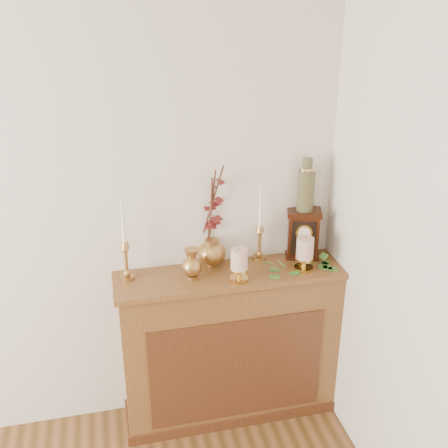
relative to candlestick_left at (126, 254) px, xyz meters
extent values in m
cube|color=brown|center=(0.54, -0.05, -0.62)|extent=(1.20, 0.30, 0.90)
cube|color=#582E19|center=(0.54, -0.20, -0.67)|extent=(0.96, 0.01, 0.63)
cube|color=brown|center=(0.54, -0.05, -0.16)|extent=(1.24, 0.34, 0.03)
cube|color=#582E19|center=(0.54, -0.05, -1.04)|extent=(1.23, 0.33, 0.06)
cylinder|color=tan|center=(0.00, 0.00, -0.13)|extent=(0.07, 0.07, 0.02)
sphere|color=tan|center=(0.00, 0.00, -0.11)|extent=(0.04, 0.04, 0.04)
cylinder|color=tan|center=(0.00, 0.00, -0.04)|extent=(0.02, 0.02, 0.13)
sphere|color=tan|center=(0.00, 0.00, 0.03)|extent=(0.03, 0.03, 0.03)
cone|color=tan|center=(0.00, 0.00, 0.05)|extent=(0.05, 0.05, 0.04)
cone|color=white|center=(0.00, 0.00, 0.18)|extent=(0.02, 0.02, 0.23)
cylinder|color=tan|center=(0.73, 0.06, -0.13)|extent=(0.07, 0.07, 0.02)
sphere|color=tan|center=(0.73, 0.06, -0.11)|extent=(0.04, 0.04, 0.04)
cylinder|color=tan|center=(0.73, 0.06, -0.05)|extent=(0.02, 0.02, 0.12)
sphere|color=tan|center=(0.73, 0.06, 0.02)|extent=(0.03, 0.03, 0.03)
cone|color=tan|center=(0.73, 0.06, 0.05)|extent=(0.05, 0.05, 0.04)
cone|color=white|center=(0.73, 0.06, 0.17)|extent=(0.02, 0.02, 0.22)
cylinder|color=tan|center=(0.33, -0.07, -0.13)|extent=(0.05, 0.05, 0.02)
sphere|color=tan|center=(0.33, -0.07, -0.07)|extent=(0.11, 0.11, 0.11)
cone|color=tan|center=(0.33, -0.07, 0.00)|extent=(0.08, 0.08, 0.05)
cylinder|color=tan|center=(0.46, 0.06, -0.14)|extent=(0.07, 0.07, 0.01)
ellipsoid|color=tan|center=(0.46, 0.06, -0.07)|extent=(0.15, 0.15, 0.13)
cylinder|color=tan|center=(0.46, 0.06, -0.01)|extent=(0.07, 0.07, 0.03)
cylinder|color=#472819|center=(0.46, 0.07, 0.18)|extent=(0.01, 0.10, 0.37)
cylinder|color=#472819|center=(0.46, 0.07, 0.20)|extent=(0.04, 0.07, 0.40)
cylinder|color=#472819|center=(0.47, 0.07, 0.21)|extent=(0.10, 0.11, 0.42)
cylinder|color=gold|center=(0.56, -0.15, -0.13)|extent=(0.10, 0.10, 0.02)
cylinder|color=gold|center=(0.56, -0.15, -0.11)|extent=(0.02, 0.02, 0.04)
cylinder|color=gold|center=(0.56, -0.15, -0.08)|extent=(0.09, 0.09, 0.01)
cylinder|color=beige|center=(0.56, -0.15, -0.02)|extent=(0.09, 0.09, 0.11)
cylinder|color=#472819|center=(0.56, -0.15, 0.04)|extent=(0.00, 0.00, 0.01)
cylinder|color=gold|center=(0.93, -0.11, -0.13)|extent=(0.10, 0.10, 0.02)
cylinder|color=gold|center=(0.93, -0.11, -0.10)|extent=(0.02, 0.02, 0.05)
cylinder|color=gold|center=(0.93, -0.11, -0.08)|extent=(0.10, 0.10, 0.01)
cylinder|color=beige|center=(0.93, -0.11, -0.01)|extent=(0.09, 0.09, 0.11)
cylinder|color=#472819|center=(0.93, -0.11, 0.05)|extent=(0.00, 0.00, 0.01)
cube|color=#3C6F2A|center=(0.98, -0.12, -0.14)|extent=(0.06, 0.05, 0.00)
cube|color=#3C6F2A|center=(1.04, -0.10, -0.14)|extent=(0.05, 0.06, 0.00)
cube|color=#3C6F2A|center=(0.75, -0.07, -0.14)|extent=(0.06, 0.06, 0.00)
cube|color=#3C6F2A|center=(0.88, -0.12, -0.14)|extent=(0.06, 0.05, 0.00)
cube|color=#3C6F2A|center=(0.93, -0.04, -0.14)|extent=(0.06, 0.06, 0.00)
cube|color=#3C6F2A|center=(0.69, -0.17, -0.14)|extent=(0.06, 0.06, 0.00)
cube|color=#3C6F2A|center=(1.04, -0.09, -0.14)|extent=(0.06, 0.06, 0.00)
cube|color=#3C6F2A|center=(1.01, -0.12, -0.14)|extent=(0.06, 0.06, 0.00)
cube|color=#3C6F2A|center=(0.69, -0.15, -0.14)|extent=(0.06, 0.06, 0.00)
cube|color=#3C6F2A|center=(0.73, -0.08, -0.09)|extent=(0.05, 0.04, 0.03)
cube|color=#3C6F2A|center=(0.79, -0.14, -0.07)|extent=(0.05, 0.05, 0.03)
cube|color=#3C6F2A|center=(1.04, -0.09, -0.08)|extent=(0.05, 0.04, 0.03)
cube|color=#37170B|center=(0.97, 0.05, -0.13)|extent=(0.22, 0.18, 0.02)
cube|color=#37170B|center=(0.97, 0.05, -0.01)|extent=(0.19, 0.16, 0.24)
cube|color=#37170B|center=(0.97, 0.05, 0.12)|extent=(0.22, 0.18, 0.03)
cube|color=black|center=(0.96, -0.01, -0.01)|extent=(0.13, 0.04, 0.19)
cylinder|color=gold|center=(0.96, -0.01, 0.03)|extent=(0.09, 0.04, 0.09)
cylinder|color=silver|center=(0.96, -0.01, 0.03)|extent=(0.06, 0.02, 0.07)
sphere|color=gold|center=(0.96, 0.00, -0.07)|extent=(0.03, 0.03, 0.03)
cylinder|color=#172F23|center=(0.97, 0.05, 0.25)|extent=(0.09, 0.09, 0.23)
cylinder|color=#172F23|center=(0.97, 0.05, 0.39)|extent=(0.05, 0.05, 0.08)
cylinder|color=tan|center=(0.97, 0.05, 0.37)|extent=(0.06, 0.06, 0.02)
camera|label=1|loc=(-0.05, -2.43, 1.19)|focal=42.00mm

